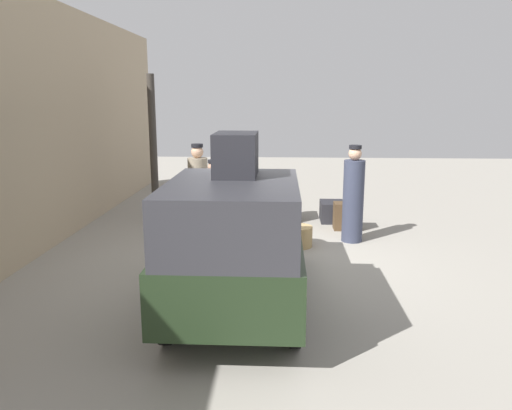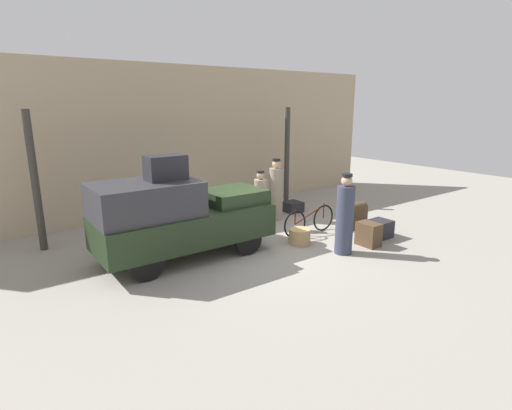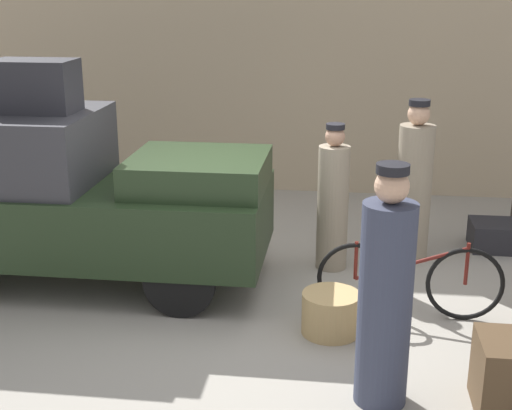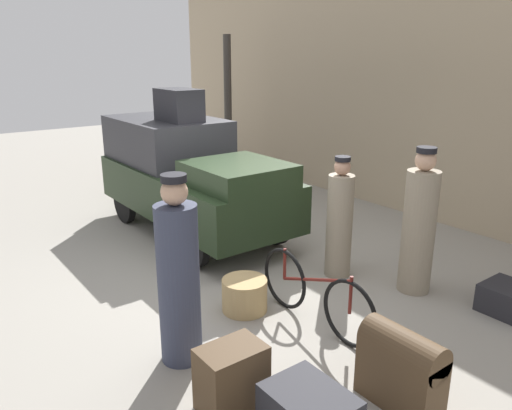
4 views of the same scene
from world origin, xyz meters
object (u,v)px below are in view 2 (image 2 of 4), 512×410
bicycle (310,221)px  porter_with_bicycle (276,192)px  truck (178,217)px  porter_standing_middle (260,202)px  trunk_large_brown (378,229)px  suitcase_tan_flat (293,207)px  trunk_on_truck_roof (166,168)px  trunk_wicker_pale (369,234)px  porter_carrying_trunk (345,218)px  wicker_basket (300,236)px  trunk_barrel_dark (355,215)px

bicycle → porter_with_bicycle: 1.66m
truck → porter_standing_middle: bearing=14.0°
trunk_large_brown → suitcase_tan_flat: (-0.10, 3.21, -0.06)m
suitcase_tan_flat → trunk_on_truck_roof: (-4.87, -1.52, 1.90)m
bicycle → porter_standing_middle: bearing=123.5°
trunk_wicker_pale → suitcase_tan_flat: bearing=80.4°
porter_with_bicycle → porter_carrying_trunk: porter_carrying_trunk is taller
bicycle → trunk_large_brown: size_ratio=2.61×
trunk_wicker_pale → wicker_basket: bearing=140.5°
porter_standing_middle → trunk_large_brown: size_ratio=2.43×
truck → bicycle: (3.52, -0.46, -0.60)m
bicycle → porter_standing_middle: porter_standing_middle is taller
wicker_basket → suitcase_tan_flat: (1.87, 2.40, -0.03)m
wicker_basket → suitcase_tan_flat: wicker_basket is taller
porter_with_bicycle → suitcase_tan_flat: 1.27m
porter_carrying_trunk → trunk_large_brown: (1.56, 0.23, -0.63)m
truck → trunk_wicker_pale: bearing=-25.4°
truck → trunk_large_brown: 5.11m
porter_carrying_trunk → suitcase_tan_flat: 3.80m
truck → trunk_on_truck_roof: 1.11m
trunk_barrel_dark → trunk_wicker_pale: bearing=-125.9°
truck → bicycle: 3.60m
wicker_basket → trunk_large_brown: 2.13m
bicycle → trunk_barrel_dark: (1.39, -0.33, 0.01)m
porter_standing_middle → trunk_on_truck_roof: (-2.97, -0.69, 1.32)m
porter_standing_middle → porter_with_bicycle: 1.00m
porter_carrying_trunk → trunk_large_brown: size_ratio=2.78×
wicker_basket → trunk_barrel_dark: trunk_barrel_dark is taller
bicycle → suitcase_tan_flat: size_ratio=3.24×
wicker_basket → trunk_barrel_dark: size_ratio=0.74×
wicker_basket → porter_standing_middle: 1.66m
bicycle → suitcase_tan_flat: bearing=59.9°
truck → wicker_basket: bearing=-17.4°
porter_standing_middle → suitcase_tan_flat: (1.90, 0.83, -0.58)m
wicker_basket → trunk_on_truck_roof: (-3.01, 0.88, 1.87)m
porter_carrying_trunk → porter_with_bicycle: bearing=81.5°
bicycle → wicker_basket: (-0.72, -0.42, -0.18)m
porter_standing_middle → trunk_barrel_dark: bearing=-34.5°
porter_with_bicycle → trunk_large_brown: 3.10m
trunk_large_brown → suitcase_tan_flat: bearing=91.8°
trunk_wicker_pale → trunk_on_truck_roof: trunk_on_truck_roof is taller
trunk_large_brown → porter_standing_middle: bearing=130.1°
bicycle → porter_with_bicycle: (0.14, 1.59, 0.47)m
bicycle → porter_with_bicycle: size_ratio=0.95×
porter_standing_middle → porter_with_bicycle: size_ratio=0.89×
porter_carrying_trunk → suitcase_tan_flat: (1.46, 3.44, -0.69)m
porter_standing_middle → suitcase_tan_flat: bearing=23.6°
porter_with_bicycle → trunk_wicker_pale: bearing=-82.1°
porter_with_bicycle → trunk_barrel_dark: (1.25, -1.92, -0.46)m
truck → porter_with_bicycle: (3.66, 1.13, -0.13)m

